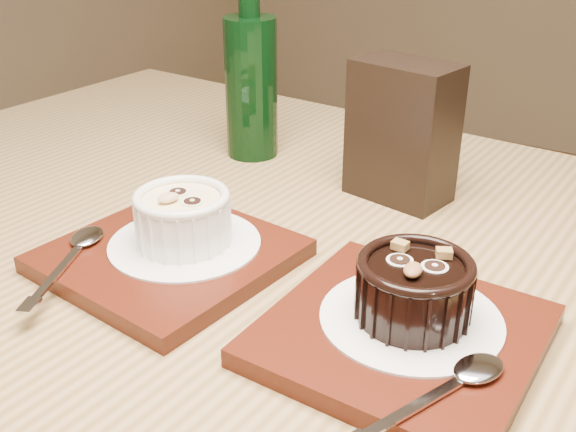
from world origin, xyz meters
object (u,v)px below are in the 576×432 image
at_px(table, 303,352).
at_px(tray_left, 169,256).
at_px(green_bottle, 251,82).
at_px(ramekin_white, 183,216).
at_px(ramekin_dark, 414,286).
at_px(condiment_stand, 402,132).
at_px(tray_right, 401,335).

relative_size(table, tray_left, 6.89).
bearing_deg(green_bottle, ramekin_white, -67.87).
bearing_deg(green_bottle, tray_left, -70.26).
relative_size(ramekin_dark, condiment_stand, 0.58).
relative_size(tray_left, condiment_stand, 1.29).
relative_size(condiment_stand, green_bottle, 0.62).
height_order(ramekin_dark, green_bottle, green_bottle).
distance_m(ramekin_white, condiment_stand, 0.24).
bearing_deg(tray_right, green_bottle, 140.66).
relative_size(ramekin_white, green_bottle, 0.36).
bearing_deg(condiment_stand, ramekin_white, -114.59).
height_order(condiment_stand, green_bottle, green_bottle).
xyz_separation_m(tray_left, ramekin_dark, (0.21, 0.01, 0.03)).
distance_m(table, condiment_stand, 0.24).
bearing_deg(table, green_bottle, 134.52).
bearing_deg(condiment_stand, tray_left, -114.73).
height_order(tray_left, ramekin_white, ramekin_white).
xyz_separation_m(table, ramekin_white, (-0.09, -0.04, 0.13)).
height_order(ramekin_white, condiment_stand, condiment_stand).
bearing_deg(green_bottle, condiment_stand, -5.43).
bearing_deg(green_bottle, ramekin_dark, -37.85).
distance_m(tray_right, green_bottle, 0.40).
relative_size(ramekin_white, tray_right, 0.45).
xyz_separation_m(tray_left, condiment_stand, (0.11, 0.23, 0.06)).
height_order(ramekin_white, ramekin_dark, same).
height_order(table, ramekin_dark, ramekin_dark).
distance_m(ramekin_white, green_bottle, 0.26).
relative_size(tray_left, green_bottle, 0.80).
bearing_deg(table, condiment_stand, 87.63).
xyz_separation_m(table, ramekin_dark, (0.11, -0.04, 0.13)).
xyz_separation_m(ramekin_dark, condiment_stand, (-0.11, 0.22, 0.03)).
bearing_deg(green_bottle, table, -45.48).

